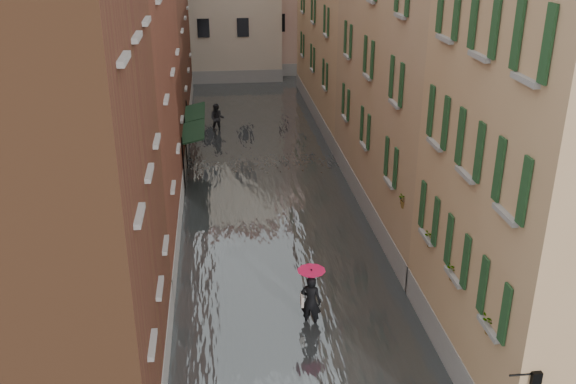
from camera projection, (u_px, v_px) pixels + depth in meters
ground at (300, 339)px, 20.12m from camera, size 120.00×120.00×0.00m
floodwater at (266, 181)px, 31.95m from camera, size 10.00×60.00×0.20m
building_left_near at (17, 182)px, 15.00m from camera, size 6.00×8.00×13.00m
building_left_mid at (94, 82)px, 25.15m from camera, size 6.00×14.00×12.50m
building_left_far at (133, 12)px, 38.55m from camera, size 6.00×16.00×14.00m
building_right_near at (576, 185)px, 16.76m from camera, size 6.00×8.00×11.50m
building_right_mid at (440, 67)px, 26.52m from camera, size 6.00×14.00×13.00m
building_right_far at (360, 29)px, 40.51m from camera, size 6.00×16.00×11.50m
awning_near at (193, 133)px, 31.48m from camera, size 1.09×3.36×2.80m
awning_far at (194, 114)px, 34.55m from camera, size 1.09×3.26×2.80m
wall_lantern at (534, 377)px, 13.91m from camera, size 0.71×0.22×0.35m
window_planters at (444, 243)px, 18.60m from camera, size 0.59×8.23×0.84m
pedestrian_main at (311, 294)px, 20.33m from camera, size 0.90×0.90×2.06m
pedestrian_far at (217, 119)px, 39.10m from camera, size 0.98×0.81×1.84m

